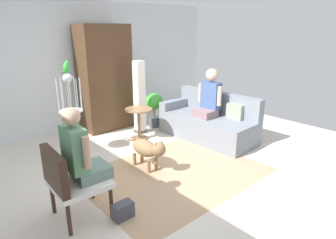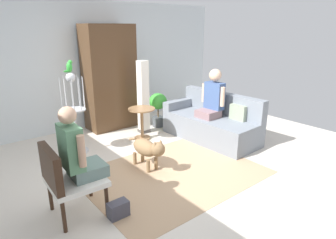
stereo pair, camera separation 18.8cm
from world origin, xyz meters
TOP-DOWN VIEW (x-y plane):
  - ground_plane at (0.00, 0.00)m, footprint 7.41×7.41m
  - back_wall at (0.00, 2.68)m, footprint 6.78×0.12m
  - area_rug at (-0.07, -0.21)m, footprint 2.53×1.93m
  - couch at (1.46, 0.44)m, footprint 0.91×1.90m
  - armchair at (-1.65, -0.24)m, footprint 0.61×0.62m
  - person_on_couch at (1.43, 0.42)m, footprint 0.46×0.53m
  - person_on_armchair at (-1.50, -0.25)m, footprint 0.46×0.52m
  - round_end_table at (0.38, 1.26)m, footprint 0.51×0.51m
  - dog at (-0.26, 0.16)m, footprint 0.26×0.85m
  - bird_cage_stand at (-0.85, 1.45)m, footprint 0.39×0.39m
  - parrot at (-0.86, 1.45)m, footprint 0.17×0.10m
  - potted_plant at (1.07, 1.66)m, footprint 0.39×0.39m
  - column_lamp at (0.62, 1.55)m, footprint 0.20×0.20m
  - armoire_cabinet at (0.28, 2.27)m, footprint 1.02×0.56m
  - handbag at (-1.22, -0.61)m, footprint 0.24×0.14m

SIDE VIEW (x-z plane):
  - ground_plane at x=0.00m, z-range 0.00..0.00m
  - area_rug at x=-0.07m, z-range 0.00..0.01m
  - handbag at x=-1.22m, z-range 0.00..0.19m
  - couch at x=1.46m, z-range -0.13..0.75m
  - dog at x=-0.26m, z-range 0.06..0.60m
  - round_end_table at x=0.38m, z-range 0.09..0.71m
  - potted_plant at x=1.07m, z-range 0.10..0.84m
  - armchair at x=-1.65m, z-range 0.08..0.94m
  - bird_cage_stand at x=-0.85m, z-range -0.01..1.38m
  - column_lamp at x=0.62m, z-range -0.01..1.46m
  - person_on_armchair at x=-1.50m, z-range 0.35..1.20m
  - person_on_couch at x=1.43m, z-range 0.38..1.28m
  - armoire_cabinet at x=0.28m, z-range 0.00..2.15m
  - back_wall at x=0.00m, z-range 0.00..2.61m
  - parrot at x=-0.86m, z-range 1.39..1.58m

